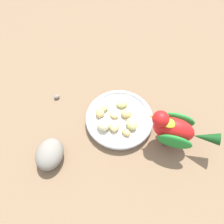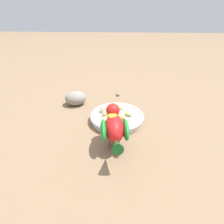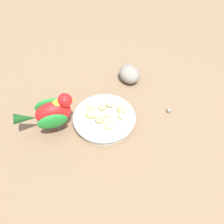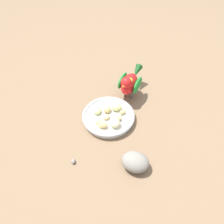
# 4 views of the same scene
# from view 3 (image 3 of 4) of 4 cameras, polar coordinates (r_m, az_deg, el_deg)

# --- Properties ---
(ground_plane) EXTENTS (4.00, 4.00, 0.00)m
(ground_plane) POSITION_cam_3_polar(r_m,az_deg,el_deg) (0.84, -2.90, -1.68)
(ground_plane) COLOR #7A6047
(feeding_bowl) EXTENTS (0.20, 0.20, 0.03)m
(feeding_bowl) POSITION_cam_3_polar(r_m,az_deg,el_deg) (0.82, -1.74, -1.43)
(feeding_bowl) COLOR beige
(feeding_bowl) RESTS_ON ground_plane
(apple_piece_0) EXTENTS (0.03, 0.03, 0.02)m
(apple_piece_0) POSITION_cam_3_polar(r_m,az_deg,el_deg) (0.81, -0.62, -0.59)
(apple_piece_0) COLOR #E5C67F
(apple_piece_0) RESTS_ON feeding_bowl
(apple_piece_1) EXTENTS (0.04, 0.04, 0.02)m
(apple_piece_1) POSITION_cam_3_polar(r_m,az_deg,el_deg) (0.78, -0.47, -2.99)
(apple_piece_1) COLOR #C6D17A
(apple_piece_1) RESTS_ON feeding_bowl
(apple_piece_2) EXTENTS (0.05, 0.05, 0.03)m
(apple_piece_2) POSITION_cam_3_polar(r_m,az_deg,el_deg) (0.81, -4.89, -0.35)
(apple_piece_2) COLOR #C6D17A
(apple_piece_2) RESTS_ON feeding_bowl
(apple_piece_3) EXTENTS (0.03, 0.03, 0.02)m
(apple_piece_3) POSITION_cam_3_polar(r_m,az_deg,el_deg) (0.83, -4.77, 0.97)
(apple_piece_3) COLOR tan
(apple_piece_3) RESTS_ON feeding_bowl
(apple_piece_4) EXTENTS (0.04, 0.03, 0.02)m
(apple_piece_4) POSITION_cam_3_polar(r_m,az_deg,el_deg) (0.79, -2.73, -1.64)
(apple_piece_4) COLOR tan
(apple_piece_4) RESTS_ON feeding_bowl
(apple_piece_5) EXTENTS (0.02, 0.03, 0.02)m
(apple_piece_5) POSITION_cam_3_polar(r_m,az_deg,el_deg) (0.81, 2.03, -0.78)
(apple_piece_5) COLOR #C6D17A
(apple_piece_5) RESTS_ON feeding_bowl
(apple_piece_6) EXTENTS (0.04, 0.04, 0.02)m
(apple_piece_6) POSITION_cam_3_polar(r_m,az_deg,el_deg) (0.82, 2.00, 0.76)
(apple_piece_6) COLOR tan
(apple_piece_6) RESTS_ON feeding_bowl
(apple_piece_7) EXTENTS (0.05, 0.05, 0.03)m
(apple_piece_7) POSITION_cam_3_polar(r_m,az_deg,el_deg) (0.84, -0.33, 2.24)
(apple_piece_7) COLOR beige
(apple_piece_7) RESTS_ON feeding_bowl
(apple_piece_8) EXTENTS (0.03, 0.03, 0.02)m
(apple_piece_8) POSITION_cam_3_polar(r_m,az_deg,el_deg) (0.83, -2.26, 1.35)
(apple_piece_8) COLOR #E5C67F
(apple_piece_8) RESTS_ON feeding_bowl
(parrot) EXTENTS (0.19, 0.09, 0.13)m
(parrot) POSITION_cam_3_polar(r_m,az_deg,el_deg) (0.78, -13.27, -0.02)
(parrot) COLOR #59544C
(parrot) RESTS_ON ground_plane
(rock_large) EXTENTS (0.09, 0.10, 0.06)m
(rock_large) POSITION_cam_3_polar(r_m,az_deg,el_deg) (0.95, 3.89, 8.47)
(rock_large) COLOR gray
(rock_large) RESTS_ON ground_plane
(pebble_0) EXTENTS (0.02, 0.02, 0.01)m
(pebble_0) POSITION_cam_3_polar(r_m,az_deg,el_deg) (0.87, 12.61, 0.43)
(pebble_0) COLOR gray
(pebble_0) RESTS_ON ground_plane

